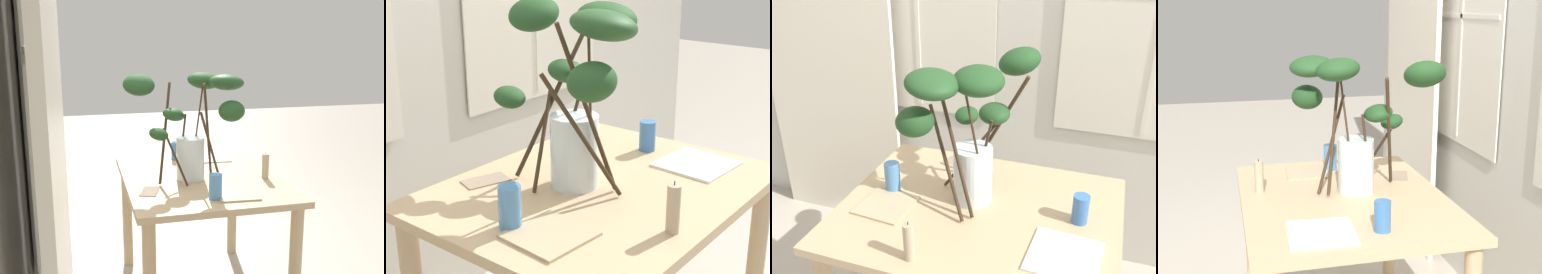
% 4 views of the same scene
% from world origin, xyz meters
% --- Properties ---
extents(back_wall_with_windows, '(4.17, 0.14, 2.80)m').
position_xyz_m(back_wall_with_windows, '(0.00, 0.90, 1.41)').
color(back_wall_with_windows, beige).
rests_on(back_wall_with_windows, ground).
extents(curtain_sheer_side, '(0.89, 0.03, 2.31)m').
position_xyz_m(curtain_sheer_side, '(-1.19, 0.75, 1.16)').
color(curtain_sheer_side, silver).
rests_on(curtain_sheer_side, ground).
extents(dining_table, '(1.13, 0.89, 0.77)m').
position_xyz_m(dining_table, '(0.00, 0.00, 0.65)').
color(dining_table, tan).
rests_on(dining_table, ground).
extents(vase_with_branches, '(0.51, 0.70, 0.63)m').
position_xyz_m(vase_with_branches, '(-0.05, 0.07, 1.13)').
color(vase_with_branches, silver).
rests_on(vase_with_branches, dining_table).
extents(drinking_glass_blue_left, '(0.07, 0.07, 0.13)m').
position_xyz_m(drinking_glass_blue_left, '(-0.40, 0.02, 0.84)').
color(drinking_glass_blue_left, '#4C84BC').
rests_on(drinking_glass_blue_left, dining_table).
extents(drinking_glass_blue_right, '(0.06, 0.06, 0.12)m').
position_xyz_m(drinking_glass_blue_right, '(0.40, 0.06, 0.83)').
color(drinking_glass_blue_right, '#386BAD').
rests_on(drinking_glass_blue_right, dining_table).
extents(plate_square_left, '(0.23, 0.23, 0.01)m').
position_xyz_m(plate_square_left, '(-0.37, -0.10, 0.78)').
color(plate_square_left, tan).
rests_on(plate_square_left, dining_table).
extents(plate_square_right, '(0.26, 0.26, 0.01)m').
position_xyz_m(plate_square_right, '(0.37, -0.17, 0.78)').
color(plate_square_right, white).
rests_on(plate_square_right, dining_table).
extents(napkin_folded, '(0.17, 0.13, 0.00)m').
position_xyz_m(napkin_folded, '(-0.21, 0.33, 0.78)').
color(napkin_folded, gray).
rests_on(napkin_folded, dining_table).
extents(pillar_candle, '(0.04, 0.04, 0.16)m').
position_xyz_m(pillar_candle, '(-0.14, -0.36, 0.85)').
color(pillar_candle, tan).
rests_on(pillar_candle, dining_table).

